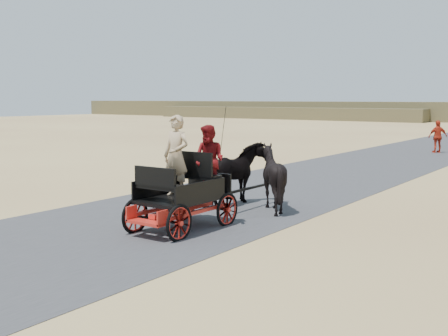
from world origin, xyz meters
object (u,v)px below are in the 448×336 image
Objects in this scene: horse_left at (237,174)px; horse_right at (273,178)px; pedestrian at (438,137)px; carriage at (182,213)px.

horse_left is 1.18× the size of horse_right.
horse_left is at bearing 0.00° from horse_right.
horse_left is at bearing 47.81° from pedestrian.
horse_left is 1.16× the size of pedestrian.
horse_right is (0.55, 3.00, 0.49)m from carriage.
pedestrian reaches higher than horse_left.
horse_left reaches higher than carriage.
carriage is 1.39× the size of pedestrian.
carriage is 3.09m from horse_right.
horse_left is 18.29m from pedestrian.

